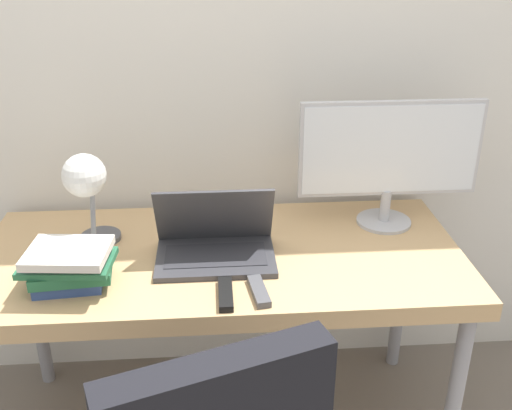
{
  "coord_description": "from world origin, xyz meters",
  "views": [
    {
      "loc": [
        -0.01,
        -1.34,
        1.69
      ],
      "look_at": [
        0.11,
        0.32,
        0.92
      ],
      "focal_mm": 42.0,
      "sensor_mm": 36.0,
      "label": 1
    }
  ],
  "objects_px": {
    "book_stack": "(69,265)",
    "monitor": "(390,156)",
    "desk_lamp": "(86,184)",
    "laptop": "(215,243)"
  },
  "relations": [
    {
      "from": "desk_lamp",
      "to": "book_stack",
      "type": "bearing_deg",
      "value": -102.62
    },
    {
      "from": "laptop",
      "to": "book_stack",
      "type": "xyz_separation_m",
      "value": [
        -0.42,
        -0.14,
        0.02
      ]
    },
    {
      "from": "monitor",
      "to": "book_stack",
      "type": "xyz_separation_m",
      "value": [
        -1.02,
        -0.34,
        -0.18
      ]
    },
    {
      "from": "monitor",
      "to": "book_stack",
      "type": "relative_size",
      "value": 2.29
    },
    {
      "from": "monitor",
      "to": "desk_lamp",
      "type": "bearing_deg",
      "value": -170.73
    },
    {
      "from": "book_stack",
      "to": "monitor",
      "type": "bearing_deg",
      "value": 18.3
    },
    {
      "from": "book_stack",
      "to": "desk_lamp",
      "type": "bearing_deg",
      "value": 77.38
    },
    {
      "from": "monitor",
      "to": "book_stack",
      "type": "height_order",
      "value": "monitor"
    },
    {
      "from": "desk_lamp",
      "to": "book_stack",
      "type": "height_order",
      "value": "desk_lamp"
    },
    {
      "from": "monitor",
      "to": "book_stack",
      "type": "bearing_deg",
      "value": -161.7
    }
  ]
}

